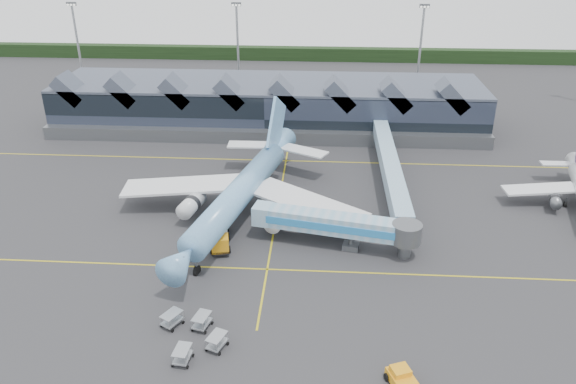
# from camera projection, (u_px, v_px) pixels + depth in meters

# --- Properties ---
(ground) EXTENTS (260.00, 260.00, 0.00)m
(ground) POSITION_uv_depth(u_px,v_px,m) (273.00, 238.00, 79.72)
(ground) COLOR #27272A
(ground) RESTS_ON ground
(taxi_stripes) EXTENTS (120.00, 60.00, 0.01)m
(taxi_stripes) POSITION_uv_depth(u_px,v_px,m) (278.00, 205.00, 88.67)
(taxi_stripes) COLOR gold
(taxi_stripes) RESTS_ON ground
(tree_line_far) EXTENTS (260.00, 4.00, 4.00)m
(tree_line_far) POSITION_uv_depth(u_px,v_px,m) (303.00, 54.00, 177.32)
(tree_line_far) COLOR black
(tree_line_far) RESTS_ON ground
(terminal) EXTENTS (90.00, 22.25, 12.52)m
(terminal) POSITION_uv_depth(u_px,v_px,m) (268.00, 104.00, 120.25)
(terminal) COLOR black
(terminal) RESTS_ON ground
(light_masts) EXTENTS (132.40, 42.56, 22.45)m
(light_masts) POSITION_uv_depth(u_px,v_px,m) (387.00, 54.00, 129.22)
(light_masts) COLOR gray
(light_masts) RESTS_ON ground
(main_airliner) EXTENTS (38.10, 44.56, 14.45)m
(main_airliner) POSITION_uv_depth(u_px,v_px,m) (243.00, 190.00, 84.04)
(main_airliner) COLOR #618EC4
(main_airliner) RESTS_ON ground
(jet_bridge) EXTENTS (22.90, 7.74, 5.06)m
(jet_bridge) POSITION_uv_depth(u_px,v_px,m) (345.00, 226.00, 75.74)
(jet_bridge) COLOR #7AACCB
(jet_bridge) RESTS_ON ground
(fuel_truck) EXTENTS (4.00, 9.34, 3.11)m
(fuel_truck) POSITION_uv_depth(u_px,v_px,m) (219.00, 230.00, 78.10)
(fuel_truck) COLOR black
(fuel_truck) RESTS_ON ground
(pushback_tug) EXTENTS (3.46, 4.33, 1.74)m
(pushback_tug) POSITION_uv_depth(u_px,v_px,m) (403.00, 380.00, 54.23)
(pushback_tug) COLOR orange
(pushback_tug) RESTS_ON ground
(baggage_carts) EXTENTS (8.05, 8.19, 1.65)m
(baggage_carts) POSITION_uv_depth(u_px,v_px,m) (193.00, 333.00, 60.03)
(baggage_carts) COLOR #9A9EA3
(baggage_carts) RESTS_ON ground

